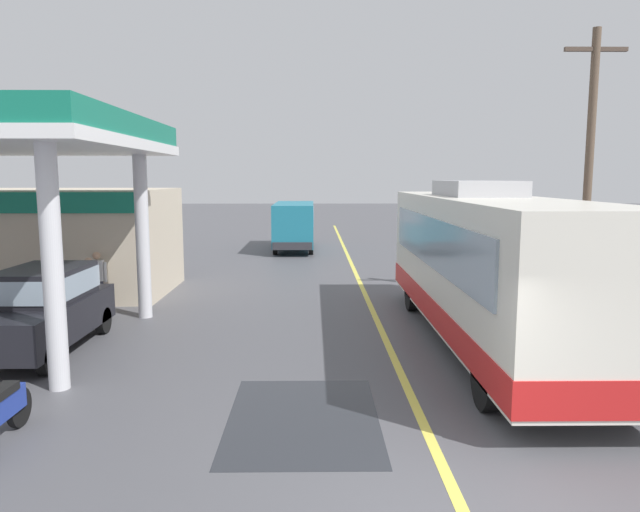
# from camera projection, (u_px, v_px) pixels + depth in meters

# --- Properties ---
(ground) EXTENTS (120.00, 120.00, 0.00)m
(ground) POSITION_uv_depth(u_px,v_px,m) (350.00, 262.00, 26.28)
(ground) COLOR #4C4C51
(lane_divider_stripe) EXTENTS (0.16, 50.00, 0.01)m
(lane_divider_stripe) POSITION_uv_depth(u_px,v_px,m) (359.00, 281.00, 21.32)
(lane_divider_stripe) COLOR #D8CC4C
(lane_divider_stripe) RESTS_ON ground
(wet_puddle_patch) EXTENTS (2.36, 3.39, 0.01)m
(wet_puddle_patch) POSITION_uv_depth(u_px,v_px,m) (303.00, 418.00, 9.14)
(wet_puddle_patch) COLOR #26282D
(wet_puddle_patch) RESTS_ON ground
(coach_bus_main) EXTENTS (2.60, 11.04, 3.69)m
(coach_bus_main) POSITION_uv_depth(u_px,v_px,m) (487.00, 268.00, 13.14)
(coach_bus_main) COLOR silver
(coach_bus_main) RESTS_ON ground
(gas_station_roadside) EXTENTS (9.10, 11.95, 5.10)m
(gas_station_roadside) POSITION_uv_depth(u_px,v_px,m) (29.00, 217.00, 16.87)
(gas_station_roadside) COLOR #147259
(gas_station_roadside) RESTS_ON ground
(car_at_pump) EXTENTS (1.70, 4.20, 1.82)m
(car_at_pump) POSITION_uv_depth(u_px,v_px,m) (43.00, 305.00, 12.59)
(car_at_pump) COLOR black
(car_at_pump) RESTS_ON ground
(minibus_opposing_lane) EXTENTS (2.04, 6.13, 2.44)m
(minibus_opposing_lane) POSITION_uv_depth(u_px,v_px,m) (294.00, 222.00, 30.48)
(minibus_opposing_lane) COLOR teal
(minibus_opposing_lane) RESTS_ON ground
(pedestrian_near_pump) EXTENTS (0.55, 0.22, 1.66)m
(pedestrian_near_pump) POSITION_uv_depth(u_px,v_px,m) (90.00, 285.00, 15.48)
(pedestrian_near_pump) COLOR #33333F
(pedestrian_near_pump) RESTS_ON ground
(pedestrian_by_shop) EXTENTS (0.55, 0.22, 1.66)m
(pedestrian_by_shop) POSITION_uv_depth(u_px,v_px,m) (98.00, 277.00, 16.68)
(pedestrian_by_shop) COLOR #33333F
(pedestrian_by_shop) RESTS_ON ground
(utility_pole_roadside) EXTENTS (1.80, 0.24, 7.99)m
(utility_pole_roadside) POSITION_uv_depth(u_px,v_px,m) (589.00, 163.00, 16.98)
(utility_pole_roadside) COLOR brown
(utility_pole_roadside) RESTS_ON ground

